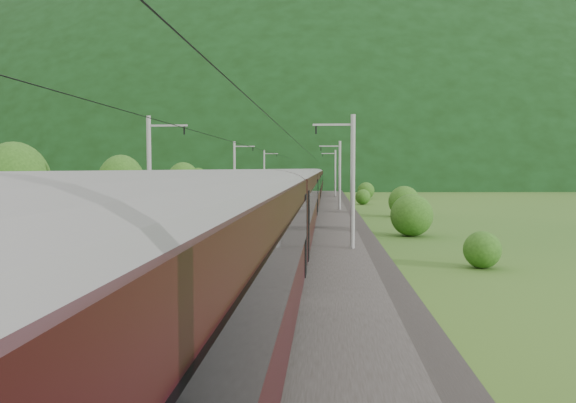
{
  "coord_description": "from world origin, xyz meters",
  "views": [
    {
      "loc": [
        4.61,
        -33.7,
        5.09
      ],
      "look_at": [
        1.74,
        8.52,
        2.6
      ],
      "focal_mm": 35.0,
      "sensor_mm": 36.0,
      "label": 1
    }
  ],
  "objects": [
    {
      "name": "track_right",
      "position": [
        2.4,
        10.0,
        0.37
      ],
      "size": [
        2.4,
        220.0,
        0.27
      ],
      "color": "brown",
      "rests_on": "railbed"
    },
    {
      "name": "train",
      "position": [
        2.4,
        34.28,
        3.71
      ],
      "size": [
        3.16,
        151.13,
        5.5
      ],
      "color": "black",
      "rests_on": "ground"
    },
    {
      "name": "track_left",
      "position": [
        -2.4,
        10.0,
        0.37
      ],
      "size": [
        2.4,
        220.0,
        0.27
      ],
      "color": "brown",
      "rests_on": "railbed"
    },
    {
      "name": "overhead_wires",
      "position": [
        0.0,
        10.0,
        7.1
      ],
      "size": [
        4.83,
        198.0,
        0.03
      ],
      "color": "black",
      "rests_on": "ground"
    },
    {
      "name": "vegetation_right",
      "position": [
        11.57,
        14.32,
        1.28
      ],
      "size": [
        5.68,
        103.25,
        2.94
      ],
      "color": "#214712",
      "rests_on": "ground"
    },
    {
      "name": "hazard_post_far",
      "position": [
        0.44,
        34.01,
        1.15
      ],
      "size": [
        0.18,
        0.18,
        1.7
      ],
      "primitive_type": "cylinder",
      "color": "red",
      "rests_on": "railbed"
    },
    {
      "name": "hazard_post_near",
      "position": [
        -0.56,
        30.6,
        1.06
      ],
      "size": [
        0.16,
        0.16,
        1.52
      ],
      "primitive_type": "cylinder",
      "color": "red",
      "rests_on": "railbed"
    },
    {
      "name": "railbed",
      "position": [
        0.0,
        10.0,
        0.15
      ],
      "size": [
        14.0,
        220.0,
        0.3
      ],
      "primitive_type": "cube",
      "color": "#38332D",
      "rests_on": "ground"
    },
    {
      "name": "signal",
      "position": [
        -4.58,
        35.47,
        1.5
      ],
      "size": [
        0.23,
        0.23,
        2.04
      ],
      "color": "black",
      "rests_on": "railbed"
    },
    {
      "name": "ground",
      "position": [
        0.0,
        0.0,
        0.0
      ],
      "size": [
        600.0,
        600.0,
        0.0
      ],
      "primitive_type": "plane",
      "color": "#275019",
      "rests_on": "ground"
    },
    {
      "name": "catenary_right",
      "position": [
        6.12,
        32.0,
        4.5
      ],
      "size": [
        2.54,
        192.28,
        8.0
      ],
      "color": "gray",
      "rests_on": "railbed"
    },
    {
      "name": "mountain_main",
      "position": [
        0.0,
        260.0,
        0.0
      ],
      "size": [
        504.0,
        360.0,
        244.0
      ],
      "primitive_type": "ellipsoid",
      "color": "black",
      "rests_on": "ground"
    },
    {
      "name": "vegetation_left",
      "position": [
        -13.9,
        13.81,
        2.82
      ],
      "size": [
        12.86,
        142.9,
        6.94
      ],
      "color": "#214712",
      "rests_on": "ground"
    },
    {
      "name": "mountain_ridge",
      "position": [
        -120.0,
        300.0,
        0.0
      ],
      "size": [
        336.0,
        280.0,
        132.0
      ],
      "primitive_type": "ellipsoid",
      "color": "black",
      "rests_on": "ground"
    },
    {
      "name": "catenary_left",
      "position": [
        -6.12,
        32.0,
        4.5
      ],
      "size": [
        2.54,
        192.28,
        8.0
      ],
      "color": "gray",
      "rests_on": "railbed"
    }
  ]
}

